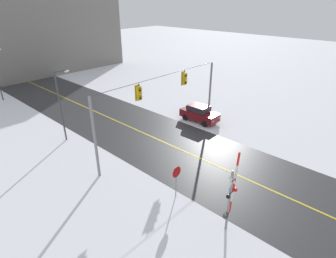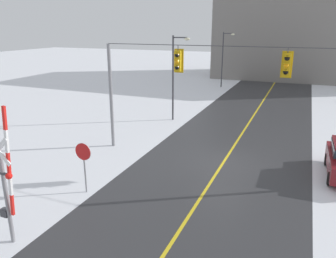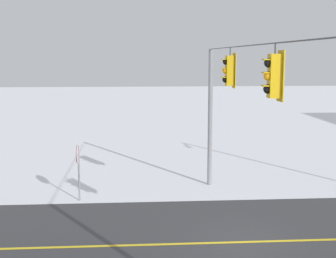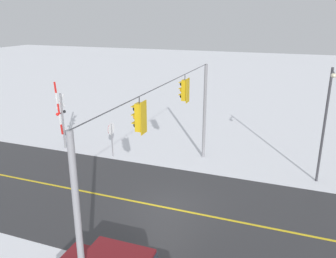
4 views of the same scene
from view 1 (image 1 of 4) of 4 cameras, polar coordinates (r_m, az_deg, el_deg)
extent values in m
plane|color=white|center=(24.95, -0.86, -2.79)|extent=(160.00, 160.00, 0.00)
cube|color=#303033|center=(28.97, -9.53, 1.12)|extent=(9.00, 80.00, 0.01)
cube|color=gold|center=(28.97, -9.53, 1.13)|extent=(0.14, 72.00, 0.01)
cylinder|color=gray|center=(19.61, -15.10, -1.99)|extent=(0.20, 0.20, 6.20)
cylinder|color=gray|center=(28.79, 8.79, 7.65)|extent=(0.20, 0.20, 6.20)
cylinder|color=#38383D|center=(22.63, -0.96, 11.11)|extent=(14.00, 0.04, 0.04)
cylinder|color=#38383D|center=(20.85, -6.20, 9.25)|extent=(0.04, 0.04, 0.29)
cube|color=#C6990F|center=(21.05, -6.11, 7.47)|extent=(0.34, 0.28, 1.08)
cube|color=#C6990F|center=(21.17, -6.41, 7.56)|extent=(0.52, 0.03, 1.26)
sphere|color=black|center=(20.85, -5.88, 8.22)|extent=(0.24, 0.24, 0.24)
cube|color=#C6990F|center=(20.77, -5.76, 8.40)|extent=(0.26, 0.16, 0.03)
sphere|color=#F99E0F|center=(20.95, -5.84, 7.39)|extent=(0.24, 0.24, 0.24)
cube|color=#C6990F|center=(20.87, -5.72, 7.57)|extent=(0.26, 0.16, 0.03)
sphere|color=black|center=(21.05, -5.80, 6.56)|extent=(0.24, 0.24, 0.24)
cube|color=#C6990F|center=(20.97, -5.68, 6.74)|extent=(0.26, 0.16, 0.03)
cylinder|color=#38383D|center=(24.66, 3.52, 12.00)|extent=(0.04, 0.04, 0.26)
cube|color=#C6990F|center=(24.83, 3.48, 10.50)|extent=(0.34, 0.28, 1.08)
cube|color=#C6990F|center=(24.93, 3.19, 10.57)|extent=(0.52, 0.03, 1.26)
sphere|color=black|center=(24.66, 3.77, 11.16)|extent=(0.24, 0.24, 0.24)
cube|color=#C6990F|center=(24.60, 3.91, 11.31)|extent=(0.26, 0.16, 0.03)
sphere|color=#F99E0F|center=(24.74, 3.75, 10.44)|extent=(0.24, 0.24, 0.24)
cube|color=#C6990F|center=(24.68, 3.88, 10.60)|extent=(0.26, 0.16, 0.03)
sphere|color=black|center=(24.83, 3.73, 9.73)|extent=(0.24, 0.24, 0.24)
cube|color=#C6990F|center=(24.76, 3.86, 9.88)|extent=(0.26, 0.16, 0.03)
cylinder|color=gray|center=(18.02, 1.68, -11.06)|extent=(0.07, 0.07, 2.30)
cylinder|color=#B71414|center=(17.53, 1.81, -9.02)|extent=(0.76, 0.03, 0.76)
cylinder|color=white|center=(17.54, 1.76, -9.00)|extent=(0.80, 0.02, 0.80)
cylinder|color=gray|center=(15.63, 12.69, -14.56)|extent=(0.14, 0.14, 4.00)
cube|color=white|center=(14.76, 13.38, -10.48)|extent=(0.98, 0.04, 0.98)
cube|color=white|center=(14.76, 13.38, -10.48)|extent=(0.98, 0.04, 0.98)
cube|color=#38383D|center=(15.24, 13.04, -12.90)|extent=(0.80, 0.06, 0.08)
sphere|color=black|center=(14.96, 12.48, -13.70)|extent=(0.22, 0.22, 0.22)
sphere|color=red|center=(15.49, 13.97, -12.29)|extent=(0.22, 0.22, 0.22)
cube|color=red|center=(16.12, 12.90, -15.60)|extent=(0.16, 0.08, 0.76)
cube|color=white|center=(15.68, 13.29, -13.41)|extent=(0.16, 0.08, 0.76)
cube|color=red|center=(15.26, 13.70, -11.10)|extent=(0.16, 0.08, 0.76)
cube|color=white|center=(14.88, 14.12, -8.67)|extent=(0.16, 0.08, 0.76)
cube|color=red|center=(14.52, 14.56, -6.11)|extent=(0.16, 0.08, 0.76)
cube|color=#38383D|center=(16.11, 12.02, -17.33)|extent=(0.28, 0.20, 0.28)
cube|color=maroon|center=(29.11, 6.61, 2.98)|extent=(1.81, 4.12, 0.80)
cube|color=maroon|center=(28.92, 6.44, 4.33)|extent=(1.52, 2.15, 0.64)
cube|color=#232D38|center=(28.92, 6.44, 4.33)|extent=(1.56, 2.23, 0.40)
sphere|color=#EFEACC|center=(28.51, 10.66, 2.29)|extent=(0.16, 0.16, 0.16)
sphere|color=#EFEACC|center=(27.61, 9.40, 1.59)|extent=(0.16, 0.16, 0.16)
cylinder|color=black|center=(29.24, 9.51, 2.04)|extent=(0.23, 0.64, 0.64)
cylinder|color=black|center=(28.01, 7.72, 1.07)|extent=(0.23, 0.64, 0.64)
cylinder|color=black|center=(30.54, 5.52, 3.35)|extent=(0.23, 0.64, 0.64)
cylinder|color=black|center=(29.36, 3.65, 2.47)|extent=(0.23, 0.64, 0.64)
cylinder|color=#38383D|center=(25.82, -21.61, 4.27)|extent=(0.14, 0.14, 6.50)
cylinder|color=#38383D|center=(25.17, -21.66, 11.20)|extent=(1.10, 0.09, 0.09)
ellipsoid|color=beige|center=(25.43, -20.52, 11.29)|extent=(0.44, 0.28, 0.22)
cube|color=slate|center=(54.95, -26.33, 18.12)|extent=(27.84, 12.39, 13.76)
camera|label=2|loc=(20.14, 45.82, 4.02)|focal=35.50mm
camera|label=3|loc=(32.94, 21.79, 13.47)|focal=51.22mm
camera|label=4|loc=(36.42, 8.75, 20.99)|focal=37.12mm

